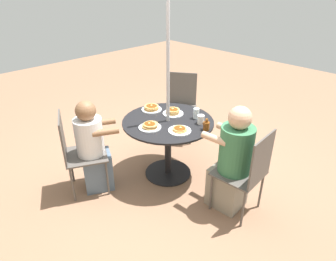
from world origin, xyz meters
The scene contains 15 objects.
ground_plane centered at (0.00, 0.00, 0.00)m, with size 12.00×12.00×0.00m, color #8C664C.
patio_table centered at (0.00, 0.00, 0.58)m, with size 1.08×1.08×0.75m.
umbrella_pole centered at (0.00, 0.00, 1.05)m, with size 0.04×0.04×2.11m, color #ADADB2.
patio_chair_north centered at (-1.07, -0.07, 0.55)m, with size 0.48×0.48×0.97m.
diner_north centered at (-0.88, -0.06, 0.55)m, with size 0.50×0.36×1.19m.
patio_chair_east centered at (0.61, -0.88, 0.55)m, with size 0.62×0.62×0.97m.
patio_chair_south centered at (0.48, 0.95, 0.55)m, with size 0.60×0.60×0.97m.
diner_south centered at (0.40, 0.79, 0.52)m, with size 0.46×0.52×1.11m.
pancake_plate_a centered at (-0.28, 0.09, 0.76)m, with size 0.25×0.25×0.05m.
pancake_plate_b centered at (0.09, -0.17, 0.78)m, with size 0.25×0.25×0.08m.
pancake_plate_c centered at (0.01, 0.28, 0.77)m, with size 0.25×0.25×0.06m.
pancake_plate_d centered at (0.36, -0.06, 0.77)m, with size 0.25×0.25×0.07m.
syrup_bottle centered at (-0.46, -0.14, 0.80)m, with size 0.09×0.07×0.13m.
coffee_cup centered at (-0.32, -0.22, 0.80)m, with size 0.08×0.08×0.10m.
drinking_glass_a centered at (-0.19, -0.29, 0.81)m, with size 0.07×0.07×0.13m, color silver.
Camera 1 is at (-2.25, 2.21, 2.29)m, focal length 32.00 mm.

